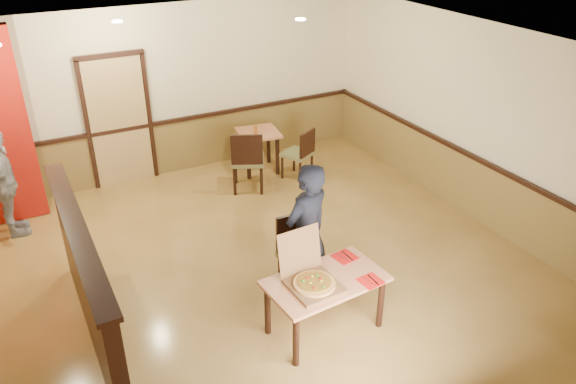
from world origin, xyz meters
name	(u,v)px	position (x,y,z in m)	size (l,w,h in m)	color
floor	(258,277)	(0.00, 0.00, 0.00)	(7.00, 7.00, 0.00)	tan
ceiling	(251,55)	(0.00, 0.00, 2.80)	(7.00, 7.00, 0.00)	black
wall_back	(165,93)	(0.00, 3.50, 1.40)	(7.00, 7.00, 0.00)	#F3E6BE
wall_right	(483,126)	(3.50, 0.00, 1.40)	(7.00, 7.00, 0.00)	#F3E6BE
wainscot_back	(171,147)	(0.00, 3.47, 0.45)	(7.00, 0.04, 0.90)	olive
chair_rail_back	(169,122)	(0.00, 3.45, 0.92)	(7.00, 0.06, 0.06)	black
wainscot_right	(471,186)	(3.47, 0.00, 0.45)	(0.04, 7.00, 0.90)	olive
chair_rail_right	(475,158)	(3.45, 0.00, 0.92)	(0.06, 7.00, 0.06)	black
back_door	(119,122)	(-0.80, 3.46, 1.05)	(0.90, 0.06, 2.10)	tan
booth_partition	(87,284)	(-2.00, -0.20, 0.74)	(0.20, 3.10, 1.44)	black
spot_b	(117,21)	(-0.80, 2.50, 2.78)	(0.14, 0.14, 0.02)	#FFEAB2
spot_c	(300,19)	(1.40, 1.50, 2.78)	(0.14, 0.14, 0.02)	#FFEAB2
main_table	(325,287)	(0.24, -1.19, 0.57)	(1.31, 0.82, 0.68)	tan
diner_chair	(300,252)	(0.34, -0.44, 0.53)	(0.51, 0.51, 0.98)	olive
side_chair_left	(247,159)	(0.85, 2.19, 0.57)	(0.68, 0.68, 1.04)	olive
side_chair_right	(300,152)	(1.82, 2.21, 0.48)	(0.59, 0.59, 0.88)	olive
side_table	(259,141)	(1.34, 2.81, 0.54)	(0.76, 0.76, 0.72)	tan
diner	(307,234)	(0.35, -0.59, 0.87)	(0.63, 0.42, 1.74)	black
passerby	(4,183)	(-2.59, 2.55, 0.79)	(0.93, 0.39, 1.58)	#93929A
pizza_box	(311,279)	(0.06, -1.20, 0.74)	(0.53, 0.62, 0.53)	brown
pizza	(314,283)	(0.07, -1.26, 0.73)	(0.44, 0.44, 0.03)	#E0A551
napkin_near	(371,281)	(0.64, -1.44, 0.68)	(0.25, 0.25, 0.01)	red
napkin_far	(345,257)	(0.64, -0.94, 0.68)	(0.27, 0.27, 0.01)	red
condiment	(256,130)	(1.26, 2.75, 0.79)	(0.06, 0.06, 0.14)	#97501B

